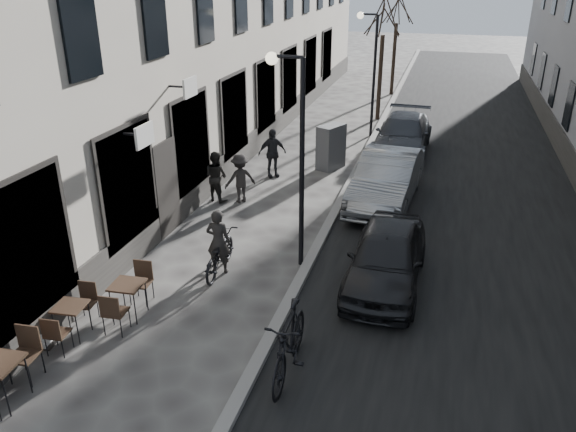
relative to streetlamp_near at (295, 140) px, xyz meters
The scene contains 20 objects.
road 11.23m from the streetlamp_near, 68.09° to the left, with size 7.30×60.00×0.00m, color black.
kerb 10.48m from the streetlamp_near, 87.87° to the left, with size 0.25×60.00×0.12m, color gray.
streetlamp_near is the anchor object (origin of this frame).
streetlamp_far 12.00m from the streetlamp_near, 90.00° to the left, with size 0.90×0.28×5.09m.
tree_near 15.08m from the streetlamp_near, 89.72° to the left, with size 2.40×2.40×5.70m.
tree_far 21.05m from the streetlamp_near, 89.80° to the left, with size 2.40×2.40×5.70m.
bistro_set_a 7.43m from the streetlamp_near, 119.47° to the right, with size 0.73×1.70×0.99m.
bistro_set_b 6.01m from the streetlamp_near, 129.89° to the right, with size 0.64×1.46×0.85m.
bistro_set_c 4.97m from the streetlamp_near, 130.62° to the right, with size 0.68×1.59×0.92m.
sign_board 6.47m from the streetlamp_near, 130.99° to the right, with size 0.42×0.61×0.99m.
utility_cabinet 7.72m from the streetlamp_near, 94.90° to the left, with size 0.59×1.07×1.60m, color #5C5C5E.
bicycle 3.25m from the streetlamp_near, 151.33° to the right, with size 0.66×1.88×0.99m, color black.
cyclist_rider 2.99m from the streetlamp_near, 151.33° to the right, with size 0.59×0.39×1.62m, color black.
pedestrian_near 5.32m from the streetlamp_near, 136.05° to the left, with size 0.78×0.60×1.59m, color black.
pedestrian_mid 4.94m from the streetlamp_near, 128.11° to the left, with size 1.00×0.57×1.55m, color black.
pedestrian_far 6.75m from the streetlamp_near, 112.22° to the left, with size 1.00×0.42×1.71m, color black.
car_near 3.38m from the streetlamp_near, ahead, with size 1.64×4.08×1.39m, color black.
car_mid 5.42m from the streetlamp_near, 69.48° to the left, with size 1.67×4.78×1.57m, color gray.
car_far 10.37m from the streetlamp_near, 80.26° to the left, with size 2.02×4.96×1.44m, color #303339.
moped 4.82m from the streetlamp_near, 75.98° to the right, with size 0.61×2.18×1.31m, color black.
Camera 1 is at (3.04, -5.87, 6.78)m, focal length 35.00 mm.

